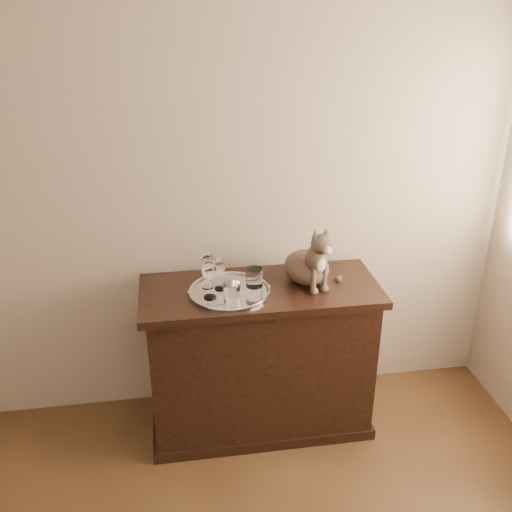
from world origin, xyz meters
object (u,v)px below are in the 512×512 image
at_px(cat, 307,252).
at_px(wine_glass_d, 220,273).
at_px(wine_glass_c, 209,280).
at_px(tumbler_b, 232,293).
at_px(tray, 230,292).
at_px(sideboard, 260,358).
at_px(wine_glass_a, 207,270).
at_px(tumbler_c, 254,277).

bearing_deg(cat, wine_glass_d, 164.78).
distance_m(wine_glass_c, tumbler_b, 0.13).
bearing_deg(tray, cat, 8.07).
bearing_deg(tumbler_b, sideboard, 40.90).
bearing_deg(sideboard, wine_glass_c, -163.25).
height_order(wine_glass_c, tumbler_b, wine_glass_c).
xyz_separation_m(tray, wine_glass_c, (-0.10, -0.05, 0.10)).
xyz_separation_m(wine_glass_c, tumbler_b, (0.10, -0.06, -0.05)).
distance_m(wine_glass_a, wine_glass_d, 0.07).
height_order(tray, wine_glass_d, wine_glass_d).
xyz_separation_m(wine_glass_d, cat, (0.44, 0.02, 0.07)).
xyz_separation_m(sideboard, cat, (0.24, 0.03, 0.59)).
relative_size(wine_glass_c, tumbler_b, 2.01).
bearing_deg(cat, tray, 170.01).
height_order(wine_glass_d, cat, cat).
height_order(tumbler_b, cat, cat).
relative_size(sideboard, wine_glass_d, 7.12).
distance_m(sideboard, wine_glass_d, 0.56).
bearing_deg(tumbler_b, tray, 90.51).
bearing_deg(wine_glass_d, cat, 2.84).
distance_m(tray, tumbler_c, 0.14).
bearing_deg(wine_glass_a, wine_glass_c, -88.22).
height_order(wine_glass_a, wine_glass_c, wine_glass_c).
distance_m(wine_glass_a, wine_glass_c, 0.11).
bearing_deg(wine_glass_d, sideboard, -1.29).
bearing_deg(tray, wine_glass_a, 147.55).
height_order(sideboard, tray, tray).
bearing_deg(wine_glass_a, tray, -32.45).
distance_m(wine_glass_c, wine_glass_d, 0.10).
height_order(wine_glass_a, cat, cat).
relative_size(sideboard, cat, 3.62).
height_order(tray, wine_glass_a, wine_glass_a).
bearing_deg(wine_glass_d, tumbler_c, 0.83).
height_order(tumbler_c, cat, cat).
xyz_separation_m(sideboard, tumbler_b, (-0.16, -0.14, 0.48)).
distance_m(tumbler_b, cat, 0.44).
xyz_separation_m(wine_glass_a, wine_glass_d, (0.06, -0.03, -0.01)).
relative_size(wine_glass_a, tumbler_c, 1.94).
xyz_separation_m(sideboard, tray, (-0.16, -0.03, 0.43)).
relative_size(wine_glass_d, cat, 0.51).
height_order(sideboard, wine_glass_a, wine_glass_a).
relative_size(tray, wine_glass_a, 2.16).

